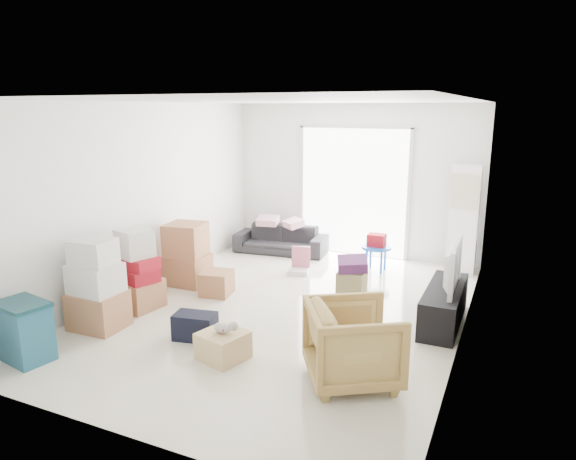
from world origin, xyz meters
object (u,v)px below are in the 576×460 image
(sofa, at_px, (281,235))
(wood_crate, at_px, (223,345))
(tv_console, at_px, (444,305))
(television, at_px, (446,283))
(armchair, at_px, (353,340))
(ac_tower, at_px, (463,220))
(storage_bins, at_px, (24,331))
(kids_table, at_px, (376,245))
(ottoman, at_px, (352,283))

(sofa, distance_m, wood_crate, 4.20)
(tv_console, height_order, television, television)
(sofa, relative_size, armchair, 1.94)
(ac_tower, distance_m, tv_console, 2.33)
(armchair, relative_size, storage_bins, 1.34)
(ac_tower, height_order, storage_bins, ac_tower)
(television, relative_size, kids_table, 1.61)
(sofa, bearing_deg, armchair, -62.27)
(storage_bins, distance_m, ottoman, 4.15)
(television, height_order, kids_table, kids_table)
(sofa, bearing_deg, kids_table, -16.91)
(kids_table, bearing_deg, wood_crate, -100.64)
(kids_table, bearing_deg, sofa, 169.21)
(armchair, bearing_deg, ac_tower, -39.82)
(sofa, relative_size, wood_crate, 3.77)
(tv_console, height_order, storage_bins, storage_bins)
(tv_console, bearing_deg, ottoman, 161.53)
(sofa, xyz_separation_m, storage_bins, (-0.68, -4.90, -0.00))
(ottoman, relative_size, kids_table, 0.60)
(kids_table, distance_m, wood_crate, 3.73)
(television, height_order, ottoman, television)
(storage_bins, bearing_deg, ac_tower, 52.66)
(television, xyz_separation_m, kids_table, (-1.32, 1.72, -0.09))
(ottoman, distance_m, wood_crate, 2.47)
(armchair, distance_m, ottoman, 2.37)
(ac_tower, bearing_deg, ottoman, -125.46)
(storage_bins, height_order, wood_crate, storage_bins)
(armchair, xyz_separation_m, kids_table, (-0.71, 3.53, 0.01))
(ottoman, distance_m, kids_table, 1.31)
(ac_tower, distance_m, kids_table, 1.44)
(ac_tower, height_order, wood_crate, ac_tower)
(armchair, bearing_deg, ottoman, -14.24)
(ottoman, height_order, wood_crate, ottoman)
(television, relative_size, armchair, 1.15)
(tv_console, xyz_separation_m, storage_bins, (-3.90, -2.81, 0.09))
(wood_crate, bearing_deg, ac_tower, 64.85)
(television, bearing_deg, storage_bins, 124.74)
(tv_console, relative_size, television, 1.39)
(tv_console, bearing_deg, armchair, -108.68)
(armchair, height_order, storage_bins, armchair)
(armchair, relative_size, kids_table, 1.40)
(ac_tower, height_order, ottoman, ac_tower)
(tv_console, bearing_deg, storage_bins, -144.21)
(ac_tower, bearing_deg, kids_table, -158.05)
(television, bearing_deg, tv_console, -0.00)
(kids_table, relative_size, wood_crate, 1.39)
(armchair, distance_m, storage_bins, 3.44)
(wood_crate, bearing_deg, storage_bins, -155.08)
(tv_console, distance_m, television, 0.30)
(ottoman, bearing_deg, armchair, -72.31)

